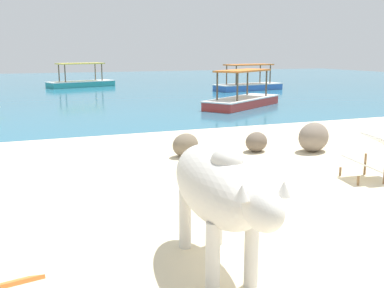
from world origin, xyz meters
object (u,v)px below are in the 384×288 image
cow (218,186)px  boat_red (242,99)px  boat_teal (81,82)px  deck_chair_near (373,154)px  boat_blue (248,85)px

cow → boat_red: bearing=157.5°
cow → boat_teal: bearing=-179.0°
cow → boat_teal: (2.12, 22.31, -0.51)m
cow → boat_red: (6.00, 10.87, -0.51)m
cow → deck_chair_near: bearing=124.1°
boat_red → cow: bearing=27.3°
cow → boat_blue: bearing=157.0°
deck_chair_near → cow: bearing=38.6°
cow → boat_teal: 22.41m
deck_chair_near → boat_red: size_ratio=0.23×
deck_chair_near → boat_teal: (-1.26, 20.54, -0.13)m
cow → boat_red: 12.43m
boat_teal → boat_red: same height
cow → deck_chair_near: cow is taller
boat_teal → cow: bearing=66.8°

